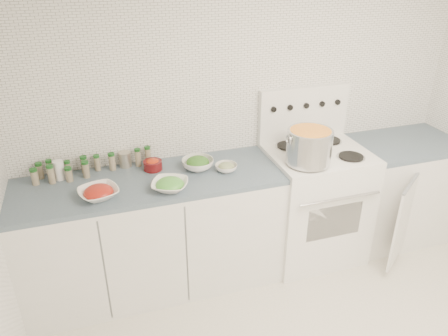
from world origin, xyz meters
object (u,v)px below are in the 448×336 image
(bowl_snowpea, at_px, (170,185))
(stove, at_px, (313,200))
(bowl_tomato, at_px, (99,192))
(stock_pot, at_px, (309,145))

(bowl_snowpea, bearing_deg, stove, 7.96)
(bowl_tomato, bearing_deg, stove, 4.47)
(bowl_tomato, relative_size, bowl_snowpea, 0.97)
(stock_pot, height_order, bowl_snowpea, stock_pot)
(stove, relative_size, bowl_snowpea, 4.34)
(stove, distance_m, bowl_tomato, 1.71)
(bowl_tomato, height_order, bowl_snowpea, bowl_tomato)
(stove, bearing_deg, stock_pot, -137.08)
(stove, xyz_separation_m, bowl_snowpea, (-1.19, -0.17, 0.44))
(stove, height_order, bowl_snowpea, stove)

